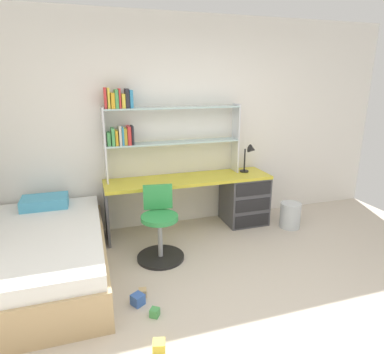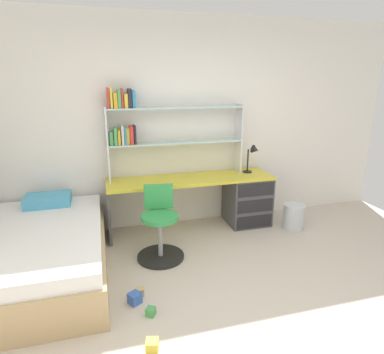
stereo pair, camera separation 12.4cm
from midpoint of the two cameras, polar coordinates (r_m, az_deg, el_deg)
ground_plane at (r=2.99m, az=11.64°, el=-23.87°), size 5.83×5.43×0.02m
room_shell at (r=3.17m, az=-17.04°, el=5.47°), size 5.83×5.43×2.69m
desk at (r=4.50m, az=5.69°, el=-3.28°), size 2.13×0.53×0.70m
bookshelf_hutch at (r=4.13m, az=-7.94°, el=8.79°), size 1.72×0.22×1.12m
desk_lamp at (r=4.49m, az=9.22°, el=3.97°), size 0.20×0.17×0.38m
swivel_chair at (r=3.69m, az=-6.54°, el=-9.19°), size 0.52×0.52×0.80m
bed_platform at (r=3.65m, az=-25.39°, el=-12.19°), size 1.21×1.92×0.63m
waste_bin at (r=4.62m, az=15.81°, el=-6.35°), size 0.27×0.27×0.34m
toy_block_yellow_0 at (r=2.71m, az=-7.15°, el=-27.01°), size 0.11×0.11×0.09m
toy_block_blue_1 at (r=3.15m, az=-10.49°, el=-20.03°), size 0.14×0.14×0.10m
toy_block_green_2 at (r=3.01m, az=-7.70°, el=-22.12°), size 0.10×0.10×0.07m
toy_block_natural_3 at (r=3.25m, az=-9.64°, el=-19.03°), size 0.08×0.08×0.07m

